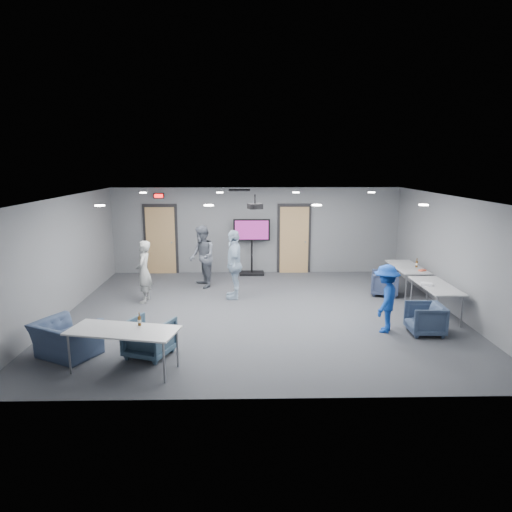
{
  "coord_description": "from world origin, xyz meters",
  "views": [
    {
      "loc": [
        -0.31,
        -10.24,
        3.47
      ],
      "look_at": [
        -0.07,
        0.75,
        1.2
      ],
      "focal_mm": 32.0,
      "sensor_mm": 36.0,
      "label": 1
    }
  ],
  "objects_px": {
    "chair_right_a": "(384,283)",
    "table_right_b": "(436,287)",
    "table_right_a": "(407,268)",
    "chair_front_a": "(150,337)",
    "person_b": "(202,257)",
    "bottle_front": "(139,321)",
    "person_d": "(386,298)",
    "chair_right_c": "(425,319)",
    "tv_stand": "(252,243)",
    "chair_front_b": "(66,339)",
    "projector": "(255,206)",
    "person_a": "(144,272)",
    "person_c": "(234,264)",
    "bottle_right": "(417,264)",
    "table_front_left": "(123,332)"
  },
  "relations": [
    {
      "from": "table_right_a",
      "to": "tv_stand",
      "type": "bearing_deg",
      "value": 62.3
    },
    {
      "from": "person_c",
      "to": "chair_right_c",
      "type": "xyz_separation_m",
      "value": [
        3.98,
        -2.63,
        -0.57
      ]
    },
    {
      "from": "person_b",
      "to": "person_d",
      "type": "distance_m",
      "value": 5.43
    },
    {
      "from": "person_c",
      "to": "chair_front_b",
      "type": "height_order",
      "value": "person_c"
    },
    {
      "from": "person_b",
      "to": "bottle_front",
      "type": "distance_m",
      "value": 5.11
    },
    {
      "from": "person_a",
      "to": "chair_right_a",
      "type": "relative_size",
      "value": 2.23
    },
    {
      "from": "table_front_left",
      "to": "person_c",
      "type": "bearing_deg",
      "value": 79.48
    },
    {
      "from": "person_a",
      "to": "bottle_front",
      "type": "xyz_separation_m",
      "value": [
        0.74,
        -3.71,
        0.03
      ]
    },
    {
      "from": "person_c",
      "to": "bottle_right",
      "type": "xyz_separation_m",
      "value": [
        4.84,
        0.27,
        -0.07
      ]
    },
    {
      "from": "table_front_left",
      "to": "chair_right_a",
      "type": "bearing_deg",
      "value": 49.47
    },
    {
      "from": "table_front_left",
      "to": "bottle_right",
      "type": "bearing_deg",
      "value": 46.24
    },
    {
      "from": "chair_right_c",
      "to": "person_b",
      "type": "bearing_deg",
      "value": -125.62
    },
    {
      "from": "chair_right_a",
      "to": "chair_front_a",
      "type": "distance_m",
      "value": 6.6
    },
    {
      "from": "person_b",
      "to": "tv_stand",
      "type": "distance_m",
      "value": 2.05
    },
    {
      "from": "projector",
      "to": "chair_front_b",
      "type": "bearing_deg",
      "value": -154.35
    },
    {
      "from": "person_d",
      "to": "tv_stand",
      "type": "relative_size",
      "value": 0.81
    },
    {
      "from": "chair_right_a",
      "to": "person_c",
      "type": "bearing_deg",
      "value": -70.43
    },
    {
      "from": "person_d",
      "to": "chair_right_c",
      "type": "distance_m",
      "value": 0.89
    },
    {
      "from": "person_b",
      "to": "chair_right_c",
      "type": "xyz_separation_m",
      "value": [
        4.9,
        -3.7,
        -0.56
      ]
    },
    {
      "from": "chair_front_a",
      "to": "table_right_a",
      "type": "distance_m",
      "value": 7.26
    },
    {
      "from": "person_c",
      "to": "table_front_left",
      "type": "distance_m",
      "value": 4.55
    },
    {
      "from": "chair_right_c",
      "to": "chair_front_a",
      "type": "relative_size",
      "value": 0.91
    },
    {
      "from": "chair_front_a",
      "to": "chair_front_b",
      "type": "xyz_separation_m",
      "value": [
        -1.51,
        0.0,
        -0.02
      ]
    },
    {
      "from": "person_c",
      "to": "person_d",
      "type": "xyz_separation_m",
      "value": [
        3.19,
        -2.47,
        -0.18
      ]
    },
    {
      "from": "table_right_a",
      "to": "chair_front_a",
      "type": "bearing_deg",
      "value": 123.2
    },
    {
      "from": "person_b",
      "to": "chair_right_a",
      "type": "height_order",
      "value": "person_b"
    },
    {
      "from": "person_b",
      "to": "chair_front_a",
      "type": "bearing_deg",
      "value": -26.99
    },
    {
      "from": "person_c",
      "to": "tv_stand",
      "type": "xyz_separation_m",
      "value": [
        0.48,
        2.55,
        0.1
      ]
    },
    {
      "from": "person_b",
      "to": "tv_stand",
      "type": "relative_size",
      "value": 1.0
    },
    {
      "from": "person_a",
      "to": "chair_right_c",
      "type": "relative_size",
      "value": 2.23
    },
    {
      "from": "person_b",
      "to": "bottle_right",
      "type": "distance_m",
      "value": 5.81
    },
    {
      "from": "projector",
      "to": "chair_right_a",
      "type": "bearing_deg",
      "value": -12.52
    },
    {
      "from": "person_d",
      "to": "chair_right_c",
      "type": "relative_size",
      "value": 2.03
    },
    {
      "from": "chair_front_b",
      "to": "projector",
      "type": "relative_size",
      "value": 2.56
    },
    {
      "from": "chair_front_b",
      "to": "person_b",
      "type": "bearing_deg",
      "value": -85.25
    },
    {
      "from": "person_a",
      "to": "table_right_b",
      "type": "distance_m",
      "value": 6.99
    },
    {
      "from": "person_d",
      "to": "chair_right_c",
      "type": "height_order",
      "value": "person_d"
    },
    {
      "from": "chair_front_a",
      "to": "chair_front_b",
      "type": "distance_m",
      "value": 1.51
    },
    {
      "from": "person_a",
      "to": "chair_front_a",
      "type": "distance_m",
      "value": 3.42
    },
    {
      "from": "table_right_b",
      "to": "table_front_left",
      "type": "height_order",
      "value": "same"
    },
    {
      "from": "bottle_front",
      "to": "bottle_right",
      "type": "height_order",
      "value": "bottle_right"
    },
    {
      "from": "table_right_a",
      "to": "bottle_right",
      "type": "bearing_deg",
      "value": -117.12
    },
    {
      "from": "chair_front_b",
      "to": "chair_right_a",
      "type": "bearing_deg",
      "value": -123.18
    },
    {
      "from": "chair_right_c",
      "to": "tv_stand",
      "type": "relative_size",
      "value": 0.4
    },
    {
      "from": "chair_right_a",
      "to": "table_right_b",
      "type": "relative_size",
      "value": 0.42
    },
    {
      "from": "person_a",
      "to": "chair_front_a",
      "type": "xyz_separation_m",
      "value": [
        0.81,
        -3.3,
        -0.43
      ]
    },
    {
      "from": "table_right_b",
      "to": "projector",
      "type": "height_order",
      "value": "projector"
    },
    {
      "from": "chair_front_b",
      "to": "table_right_b",
      "type": "bearing_deg",
      "value": -136.47
    },
    {
      "from": "chair_right_c",
      "to": "chair_front_a",
      "type": "bearing_deg",
      "value": -78.45
    },
    {
      "from": "person_a",
      "to": "table_right_a",
      "type": "relative_size",
      "value": 0.93
    }
  ]
}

